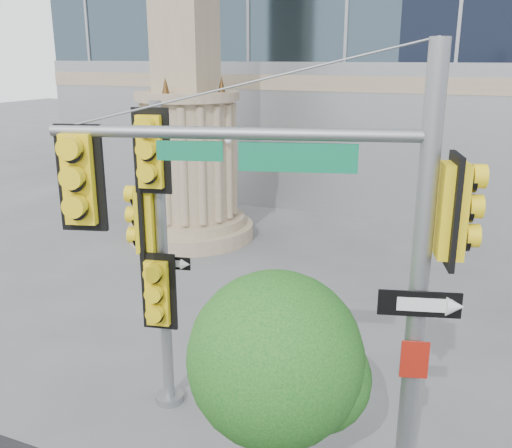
% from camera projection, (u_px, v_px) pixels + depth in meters
% --- Properties ---
extents(ground, '(120.00, 120.00, 0.00)m').
position_uv_depth(ground, '(233.00, 419.00, 10.20)').
color(ground, '#545456').
rests_on(ground, ground).
extents(monument, '(4.40, 4.40, 16.60)m').
position_uv_depth(monument, '(186.00, 78.00, 18.84)').
color(monument, gray).
rests_on(monument, ground).
extents(main_signal_pole, '(4.87, 1.83, 6.45)m').
position_uv_depth(main_signal_pole, '(324.00, 248.00, 6.94)').
color(main_signal_pole, slate).
rests_on(main_signal_pole, ground).
extents(secondary_signal_pole, '(1.02, 0.73, 5.55)m').
position_uv_depth(secondary_signal_pole, '(156.00, 238.00, 9.71)').
color(secondary_signal_pole, slate).
rests_on(secondary_signal_pole, ground).
extents(street_tree, '(2.34, 2.29, 3.65)m').
position_uv_depth(street_tree, '(279.00, 365.00, 7.36)').
color(street_tree, gray).
rests_on(street_tree, ground).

